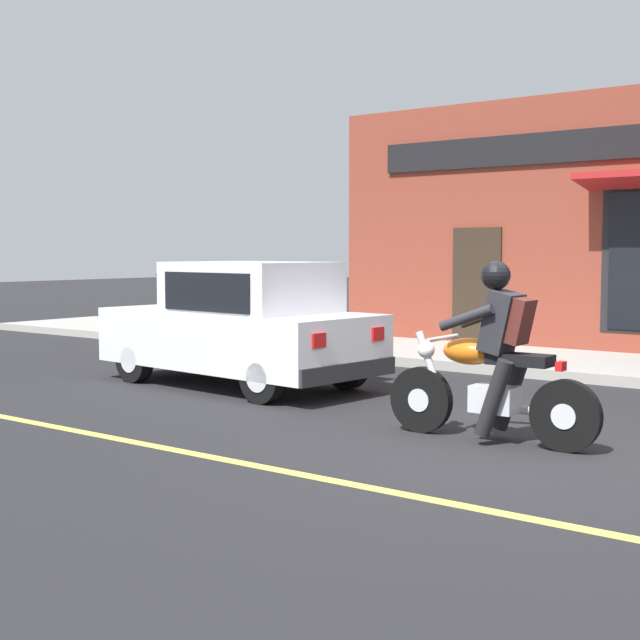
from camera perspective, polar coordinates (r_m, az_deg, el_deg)
ground_plane at (r=7.91m, az=12.69°, el=-8.13°), size 80.00×80.00×0.00m
sidewalk_curb at (r=13.94m, az=10.62°, el=-2.37°), size 2.60×22.00×0.14m
lane_stripe at (r=8.28m, az=-12.36°, el=-7.52°), size 0.12×19.80×0.01m
motorcycle_with_rider at (r=8.08m, az=10.99°, el=-2.95°), size 0.56×2.02×1.62m
car_hatchback at (r=11.24m, az=-5.07°, el=-0.37°), size 1.97×3.91×1.57m
traffic_cone at (r=15.18m, az=1.54°, el=-0.37°), size 0.36×0.36×0.60m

